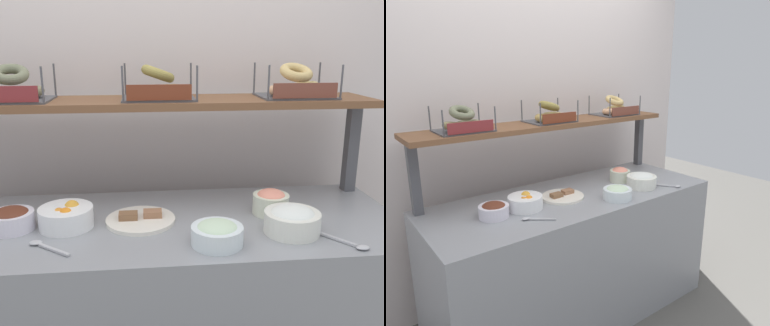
# 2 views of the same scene
# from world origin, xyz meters

# --- Properties ---
(ground_plane) EXTENTS (8.00, 8.00, 0.00)m
(ground_plane) POSITION_xyz_m (0.00, 0.00, 0.00)
(ground_plane) COLOR #595651
(back_wall) EXTENTS (3.04, 0.06, 2.40)m
(back_wall) POSITION_xyz_m (0.00, 0.55, 1.20)
(back_wall) COLOR silver
(back_wall) RESTS_ON ground_plane
(deli_counter) EXTENTS (1.84, 0.70, 0.85)m
(deli_counter) POSITION_xyz_m (0.00, 0.00, 0.42)
(deli_counter) COLOR gray
(deli_counter) RESTS_ON ground_plane
(shelf_riser_left) EXTENTS (0.05, 0.05, 0.40)m
(shelf_riser_left) POSITION_xyz_m (-0.86, 0.27, 1.05)
(shelf_riser_left) COLOR #4C4C51
(shelf_riser_left) RESTS_ON deli_counter
(shelf_riser_right) EXTENTS (0.05, 0.05, 0.40)m
(shelf_riser_right) POSITION_xyz_m (0.86, 0.27, 1.05)
(shelf_riser_right) COLOR #4C4C51
(shelf_riser_right) RESTS_ON deli_counter
(upper_shelf) EXTENTS (1.80, 0.32, 0.03)m
(upper_shelf) POSITION_xyz_m (0.00, 0.27, 1.26)
(upper_shelf) COLOR brown
(upper_shelf) RESTS_ON shelf_riser_left
(bowl_lox_spread) EXTENTS (0.14, 0.14, 0.10)m
(bowl_lox_spread) POSITION_xyz_m (0.43, 0.03, 0.90)
(bowl_lox_spread) COLOR silver
(bowl_lox_spread) RESTS_ON deli_counter
(bowl_chocolate_spread) EXTENTS (0.16, 0.16, 0.08)m
(bowl_chocolate_spread) POSITION_xyz_m (-0.55, -0.02, 0.89)
(bowl_chocolate_spread) COLOR white
(bowl_chocolate_spread) RESTS_ON deli_counter
(bowl_fruit_salad) EXTENTS (0.20, 0.20, 0.09)m
(bowl_fruit_salad) POSITION_xyz_m (-0.35, -0.02, 0.89)
(bowl_fruit_salad) COLOR white
(bowl_fruit_salad) RESTS_ON deli_counter
(bowl_cream_cheese) EXTENTS (0.20, 0.20, 0.10)m
(bowl_cream_cheese) POSITION_xyz_m (0.45, -0.15, 0.90)
(bowl_cream_cheese) COLOR white
(bowl_cream_cheese) RESTS_ON deli_counter
(bowl_scallion_spread) EXTENTS (0.18, 0.18, 0.08)m
(bowl_scallion_spread) POSITION_xyz_m (0.17, -0.22, 0.89)
(bowl_scallion_spread) COLOR white
(bowl_scallion_spread) RESTS_ON deli_counter
(serving_plate_white) EXTENTS (0.26, 0.26, 0.04)m
(serving_plate_white) POSITION_xyz_m (-0.08, 0.00, 0.86)
(serving_plate_white) COLOR white
(serving_plate_white) RESTS_ON deli_counter
(serving_spoon_near_plate) EXTENTS (0.15, 0.12, 0.01)m
(serving_spoon_near_plate) POSITION_xyz_m (-0.40, -0.18, 0.86)
(serving_spoon_near_plate) COLOR #B7B7BC
(serving_spoon_near_plate) RESTS_ON deli_counter
(serving_spoon_by_edge) EXTENTS (0.12, 0.15, 0.01)m
(serving_spoon_by_edge) POSITION_xyz_m (0.62, -0.27, 0.86)
(serving_spoon_by_edge) COLOR #B7B7BC
(serving_spoon_by_edge) RESTS_ON deli_counter
(bagel_basket_poppy) EXTENTS (0.30, 0.25, 0.15)m
(bagel_basket_poppy) POSITION_xyz_m (-0.58, 0.26, 1.33)
(bagel_basket_poppy) COLOR #4C4C51
(bagel_basket_poppy) RESTS_ON upper_shelf
(bagel_basket_everything) EXTENTS (0.30, 0.26, 0.15)m
(bagel_basket_everything) POSITION_xyz_m (0.00, 0.26, 1.33)
(bagel_basket_everything) COLOR #4C4C51
(bagel_basket_everything) RESTS_ON upper_shelf
(bagel_basket_plain) EXTENTS (0.31, 0.25, 0.15)m
(bagel_basket_plain) POSITION_xyz_m (0.58, 0.26, 1.33)
(bagel_basket_plain) COLOR #4C4C51
(bagel_basket_plain) RESTS_ON upper_shelf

